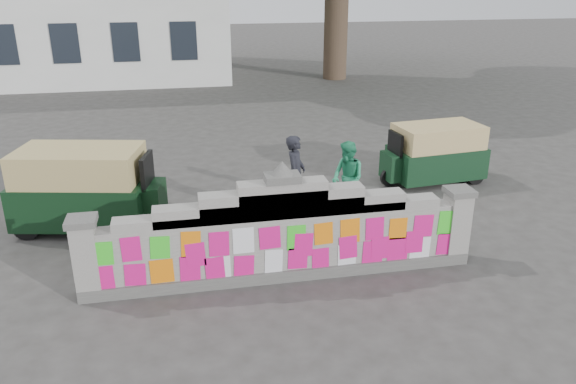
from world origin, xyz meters
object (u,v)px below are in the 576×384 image
at_px(pedestrian, 347,178).
at_px(rickshaw_left, 86,188).
at_px(cyclist_bike, 295,202).
at_px(rickshaw_right, 434,153).
at_px(cyclist_rider, 295,187).

xyz_separation_m(pedestrian, rickshaw_left, (-5.16, 0.30, 0.07)).
relative_size(cyclist_bike, pedestrian, 1.15).
bearing_deg(rickshaw_right, pedestrian, 22.64).
bearing_deg(rickshaw_right, cyclist_rider, 18.71).
bearing_deg(cyclist_bike, cyclist_rider, 112.43).
bearing_deg(rickshaw_left, cyclist_rider, 3.49).
distance_m(cyclist_bike, cyclist_rider, 0.32).
height_order(pedestrian, rickshaw_right, pedestrian).
xyz_separation_m(cyclist_bike, pedestrian, (1.16, 0.31, 0.30)).
height_order(cyclist_bike, pedestrian, pedestrian).
bearing_deg(rickshaw_left, rickshaw_right, 20.45).
relative_size(cyclist_bike, rickshaw_right, 0.69).
xyz_separation_m(cyclist_bike, rickshaw_right, (3.74, 1.73, 0.26)).
height_order(cyclist_bike, rickshaw_left, rickshaw_left).
xyz_separation_m(rickshaw_left, rickshaw_right, (7.74, 1.11, -0.11)).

